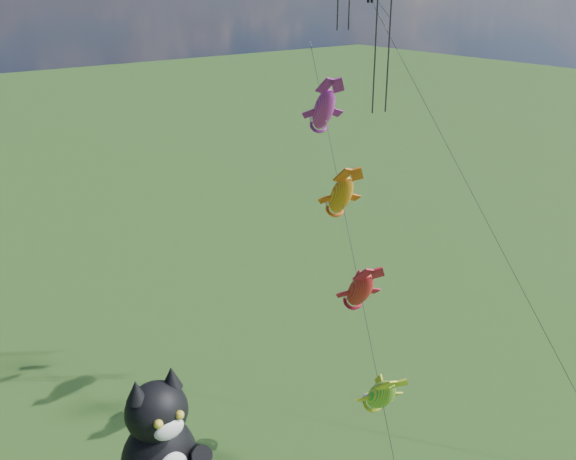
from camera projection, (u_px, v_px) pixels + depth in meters
fish_windsock_rig at (350, 242)px, 28.44m from camera, size 6.60×14.63×18.18m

